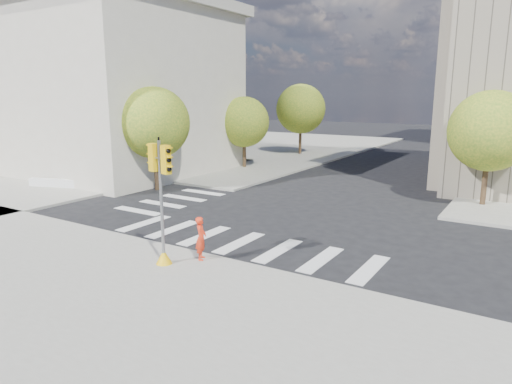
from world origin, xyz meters
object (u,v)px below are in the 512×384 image
Objects in this scene: lamp_near at (508,118)px; photographer at (201,238)px; traffic_signal at (162,212)px; planter_wall at (72,184)px.

lamp_near is 5.19× the size of photographer.
lamp_near is at bearing 79.21° from traffic_signal.
lamp_near is 1.85× the size of traffic_signal.
planter_wall is (-15.02, 5.69, -0.53)m from photographer.
lamp_near is 1.35× the size of planter_wall.
traffic_signal is 0.73× the size of planter_wall.
planter_wall is at bearing 40.26° from photographer.
lamp_near is at bearing 10.13° from planter_wall.
lamp_near reaches higher than traffic_signal.
traffic_signal is at bearing 112.22° from photographer.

